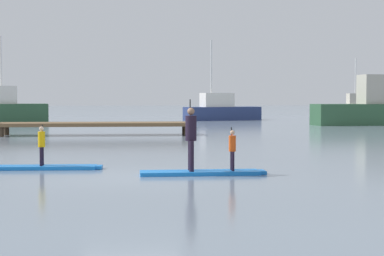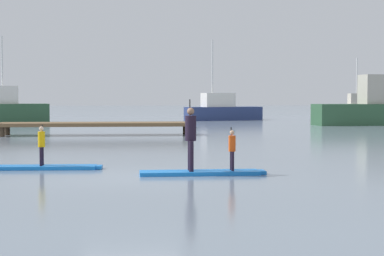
# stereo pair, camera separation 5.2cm
# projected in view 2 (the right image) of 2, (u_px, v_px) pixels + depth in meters

# --- Properties ---
(ground_plane) EXTENTS (240.00, 240.00, 0.00)m
(ground_plane) POSITION_uv_depth(u_px,v_px,m) (131.00, 177.00, 16.68)
(ground_plane) COLOR gray
(paddleboard_near) EXTENTS (3.34, 0.78, 0.10)m
(paddleboard_near) POSITION_uv_depth(u_px,v_px,m) (42.00, 167.00, 18.43)
(paddleboard_near) COLOR blue
(paddleboard_near) RESTS_ON ground
(paddler_child_solo) EXTENTS (0.20, 0.39, 1.14)m
(paddler_child_solo) POSITION_uv_depth(u_px,v_px,m) (42.00, 144.00, 18.41)
(paddler_child_solo) COLOR black
(paddler_child_solo) RESTS_ON paddleboard_near
(paddleboard_far) EXTENTS (3.27, 0.75, 0.10)m
(paddleboard_far) POSITION_uv_depth(u_px,v_px,m) (202.00, 173.00, 17.15)
(paddleboard_far) COLOR blue
(paddleboard_far) RESTS_ON ground
(paddler_adult) EXTENTS (0.29, 0.51, 1.85)m
(paddler_adult) POSITION_uv_depth(u_px,v_px,m) (191.00, 135.00, 17.08)
(paddler_adult) COLOR black
(paddler_adult) RESTS_ON paddleboard_far
(paddler_child_front) EXTENTS (0.19, 0.38, 1.12)m
(paddler_child_front) POSITION_uv_depth(u_px,v_px,m) (232.00, 148.00, 17.21)
(paddler_child_front) COLOR black
(paddler_child_front) RESTS_ON paddleboard_far
(fishing_boat_white_large) EXTENTS (9.49, 3.01, 9.13)m
(fishing_boat_white_large) POSITION_uv_depth(u_px,v_px,m) (380.00, 108.00, 46.14)
(fishing_boat_white_large) COLOR #2D5638
(fishing_boat_white_large) RESTS_ON ground
(fishing_boat_green_midground) EXTENTS (6.69, 3.59, 6.62)m
(fishing_boat_green_midground) POSITION_uv_depth(u_px,v_px,m) (222.00, 110.00, 55.10)
(fishing_boat_green_midground) COLOR navy
(fishing_boat_green_midground) RESTS_ON ground
(trawler_grey_distant) EXTENTS (7.47, 3.07, 5.61)m
(trawler_grey_distant) POSITION_uv_depth(u_px,v_px,m) (361.00, 109.00, 62.87)
(trawler_grey_distant) COLOR silver
(trawler_grey_distant) RESTS_ON ground
(floating_dock) EXTENTS (9.91, 2.05, 0.66)m
(floating_dock) POSITION_uv_depth(u_px,v_px,m) (97.00, 124.00, 34.15)
(floating_dock) COLOR brown
(floating_dock) RESTS_ON ground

